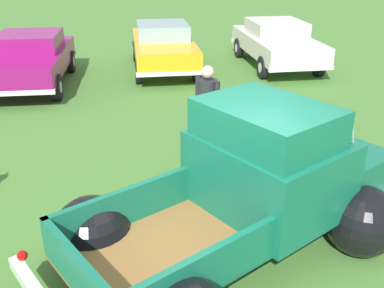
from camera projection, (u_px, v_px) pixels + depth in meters
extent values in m
plane|color=#477A33|center=(227.00, 258.00, 5.55)|extent=(80.00, 80.00, 0.00)
cylinder|color=black|center=(259.00, 173.00, 6.84)|extent=(0.79, 0.46, 0.76)
cylinder|color=silver|center=(259.00, 173.00, 6.84)|extent=(0.40, 0.33, 0.34)
cylinder|color=black|center=(359.00, 223.00, 5.60)|extent=(0.79, 0.46, 0.76)
cylinder|color=silver|center=(359.00, 223.00, 5.60)|extent=(0.40, 0.33, 0.34)
cylinder|color=black|center=(95.00, 241.00, 5.24)|extent=(0.79, 0.46, 0.76)
cylinder|color=silver|center=(95.00, 241.00, 5.24)|extent=(0.40, 0.33, 0.34)
sphere|color=black|center=(92.00, 235.00, 5.25)|extent=(1.23, 1.23, 0.96)
cube|color=olive|center=(165.00, 253.00, 4.78)|extent=(2.45, 2.14, 0.04)
cube|color=#14664C|center=(128.00, 207.00, 5.21)|extent=(1.96, 0.76, 0.50)
cube|color=#14664C|center=(209.00, 272.00, 4.17)|extent=(1.96, 0.76, 0.50)
cube|color=#14664C|center=(232.00, 205.00, 5.25)|extent=(0.59, 1.48, 0.50)
cube|color=#14664C|center=(78.00, 275.00, 4.13)|extent=(0.59, 1.48, 0.50)
cube|color=#14664C|center=(268.00, 173.00, 5.51)|extent=(1.94, 2.09, 0.95)
cube|color=#14664C|center=(267.00, 123.00, 5.17)|extent=(1.60, 1.84, 0.45)
cube|color=#8CADB7|center=(302.00, 112.00, 5.54)|extent=(0.63, 1.43, 0.38)
cube|color=#14664C|center=(318.00, 164.00, 6.19)|extent=(1.72, 1.95, 0.55)
sphere|color=black|center=(257.00, 170.00, 6.84)|extent=(1.18, 1.18, 0.92)
sphere|color=black|center=(362.00, 221.00, 5.56)|extent=(1.18, 1.18, 0.92)
cube|color=silver|center=(338.00, 174.00, 6.63)|extent=(0.78, 1.91, 0.14)
sphere|color=red|center=(22.00, 255.00, 4.59)|extent=(0.14, 0.14, 0.11)
cylinder|color=black|center=(57.00, 87.00, 11.16)|extent=(0.33, 0.69, 0.66)
cylinder|color=silver|center=(57.00, 87.00, 11.16)|extent=(0.27, 0.33, 0.30)
cylinder|color=black|center=(71.00, 61.00, 13.69)|extent=(0.33, 0.69, 0.66)
cylinder|color=silver|center=(71.00, 61.00, 13.69)|extent=(0.27, 0.33, 0.30)
cylinder|color=black|center=(12.00, 63.00, 13.49)|extent=(0.33, 0.69, 0.66)
cylinder|color=silver|center=(12.00, 63.00, 13.49)|extent=(0.27, 0.33, 0.30)
cube|color=#8C1466|center=(30.00, 61.00, 12.17)|extent=(2.74, 4.66, 0.55)
cube|color=#8C1466|center=(29.00, 41.00, 12.12)|extent=(1.98, 2.13, 0.45)
cube|color=silver|center=(45.00, 53.00, 14.21)|extent=(1.91, 0.50, 0.12)
cube|color=silver|center=(13.00, 93.00, 10.33)|extent=(1.91, 0.50, 0.12)
cylinder|color=black|center=(196.00, 70.00, 12.74)|extent=(0.32, 0.69, 0.66)
cylinder|color=silver|center=(196.00, 70.00, 12.74)|extent=(0.26, 0.33, 0.30)
cylinder|color=black|center=(139.00, 72.00, 12.53)|extent=(0.32, 0.69, 0.66)
cylinder|color=silver|center=(139.00, 72.00, 12.53)|extent=(0.26, 0.33, 0.30)
cylinder|color=black|center=(184.00, 50.00, 15.25)|extent=(0.32, 0.69, 0.66)
cylinder|color=silver|center=(184.00, 50.00, 15.25)|extent=(0.26, 0.33, 0.30)
cylinder|color=black|center=(136.00, 51.00, 15.03)|extent=(0.32, 0.69, 0.66)
cylinder|color=silver|center=(136.00, 51.00, 15.03)|extent=(0.26, 0.33, 0.30)
cube|color=#F2A819|center=(163.00, 48.00, 13.74)|extent=(2.55, 4.59, 0.55)
cube|color=#8CADB7|center=(162.00, 31.00, 13.69)|extent=(1.84, 2.08, 0.45)
cube|color=silver|center=(158.00, 43.00, 15.76)|extent=(1.82, 0.44, 0.12)
cube|color=silver|center=(170.00, 74.00, 11.92)|extent=(1.82, 0.44, 0.12)
cylinder|color=black|center=(319.00, 65.00, 13.23)|extent=(0.31, 0.68, 0.66)
cylinder|color=silver|center=(319.00, 65.00, 13.23)|extent=(0.26, 0.33, 0.30)
cylinder|color=black|center=(263.00, 68.00, 12.99)|extent=(0.31, 0.68, 0.66)
cylinder|color=silver|center=(263.00, 68.00, 12.99)|extent=(0.26, 0.33, 0.30)
cylinder|color=black|center=(286.00, 46.00, 15.77)|extent=(0.31, 0.68, 0.66)
cylinder|color=silver|center=(286.00, 46.00, 15.77)|extent=(0.26, 0.33, 0.30)
cylinder|color=black|center=(239.00, 48.00, 15.53)|extent=(0.31, 0.68, 0.66)
cylinder|color=silver|center=(239.00, 48.00, 15.53)|extent=(0.26, 0.33, 0.30)
cube|color=silver|center=(277.00, 44.00, 14.23)|extent=(2.58, 4.66, 0.55)
cube|color=silver|center=(276.00, 28.00, 14.18)|extent=(1.91, 2.10, 0.45)
cube|color=silver|center=(257.00, 40.00, 16.28)|extent=(1.90, 0.43, 0.12)
cube|color=silver|center=(301.00, 69.00, 12.38)|extent=(1.90, 0.43, 0.12)
cylinder|color=gray|center=(203.00, 133.00, 8.19)|extent=(0.21, 0.21, 0.83)
cylinder|color=gray|center=(210.00, 136.00, 8.08)|extent=(0.21, 0.21, 0.83)
cylinder|color=#26262B|center=(207.00, 97.00, 7.84)|extent=(0.47, 0.47, 0.62)
cylinder|color=#26262B|center=(198.00, 93.00, 7.96)|extent=(0.12, 0.12, 0.59)
cylinder|color=#26262B|center=(217.00, 98.00, 7.70)|extent=(0.12, 0.12, 0.59)
sphere|color=beige|center=(208.00, 72.00, 7.65)|extent=(0.31, 0.31, 0.22)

